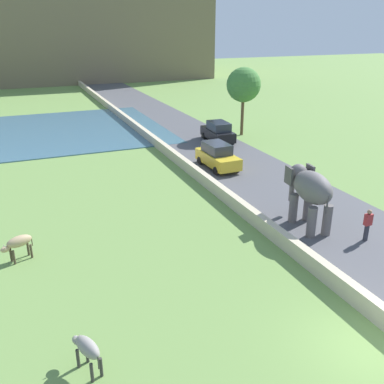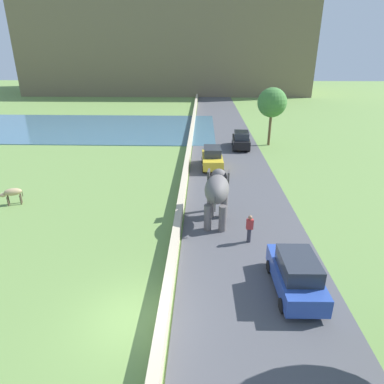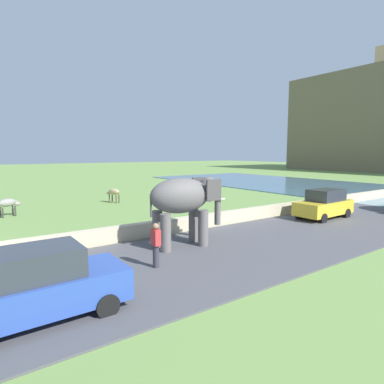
# 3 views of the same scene
# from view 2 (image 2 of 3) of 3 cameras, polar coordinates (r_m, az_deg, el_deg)

# --- Properties ---
(ground_plane) EXTENTS (220.00, 220.00, 0.00)m
(ground_plane) POSITION_cam_2_polar(r_m,az_deg,el_deg) (14.18, -9.75, -20.24)
(ground_plane) COLOR #6B8E47
(road_surface) EXTENTS (7.00, 120.00, 0.06)m
(road_surface) POSITION_cam_2_polar(r_m,az_deg,el_deg) (31.69, 6.18, 5.05)
(road_surface) COLOR #4C4C51
(road_surface) RESTS_ON ground
(barrier_wall) EXTENTS (0.40, 110.00, 0.75)m
(barrier_wall) POSITION_cam_2_polar(r_m,az_deg,el_deg) (29.62, -0.90, 4.61)
(barrier_wall) COLOR beige
(barrier_wall) RESTS_ON ground
(lake) EXTENTS (36.00, 18.00, 0.08)m
(lake) POSITION_cam_2_polar(r_m,az_deg,el_deg) (48.50, -18.47, 10.24)
(lake) COLOR #426B84
(lake) RESTS_ON ground
(hill_distant) EXTENTS (64.00, 28.00, 21.21)m
(hill_distant) POSITION_cam_2_polar(r_m,az_deg,el_deg) (91.00, -3.85, 23.34)
(hill_distant) COLOR #75664C
(hill_distant) RESTS_ON ground
(elephant) EXTENTS (1.68, 3.54, 2.99)m
(elephant) POSITION_cam_2_polar(r_m,az_deg,el_deg) (19.76, 4.24, 0.20)
(elephant) COLOR #605B5B
(elephant) RESTS_ON ground
(person_beside_elephant) EXTENTS (0.36, 0.22, 1.63)m
(person_beside_elephant) POSITION_cam_2_polar(r_m,az_deg,el_deg) (18.31, 9.63, -6.04)
(person_beside_elephant) COLOR #33333D
(person_beside_elephant) RESTS_ON ground
(car_yellow) EXTENTS (1.88, 4.04, 1.80)m
(car_yellow) POSITION_cam_2_polar(r_m,az_deg,el_deg) (29.81, 3.42, 5.75)
(car_yellow) COLOR gold
(car_yellow) RESTS_ON ground
(car_blue) EXTENTS (1.85, 4.03, 1.80)m
(car_blue) POSITION_cam_2_polar(r_m,az_deg,el_deg) (15.31, 17.08, -13.03)
(car_blue) COLOR #2D4CA8
(car_blue) RESTS_ON ground
(car_black) EXTENTS (1.95, 4.08, 1.80)m
(car_black) POSITION_cam_2_polar(r_m,az_deg,el_deg) (36.23, 8.23, 8.63)
(car_black) COLOR black
(car_black) RESTS_ON ground
(cow_tan) EXTENTS (1.41, 0.83, 1.15)m
(cow_tan) POSITION_cam_2_polar(r_m,az_deg,el_deg) (25.47, -27.95, -0.14)
(cow_tan) COLOR tan
(cow_tan) RESTS_ON ground
(tree_mid) EXTENTS (3.05, 3.05, 6.07)m
(tree_mid) POSITION_cam_2_polar(r_m,az_deg,el_deg) (37.52, 13.29, 14.39)
(tree_mid) COLOR brown
(tree_mid) RESTS_ON ground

